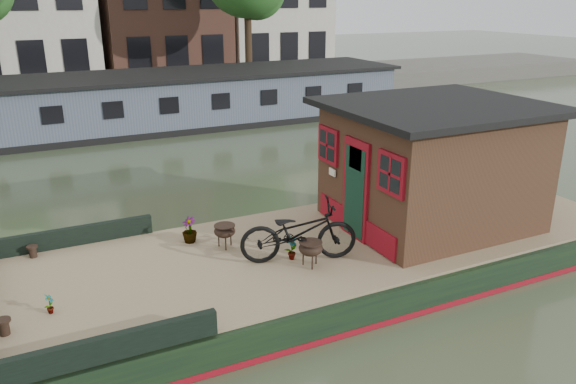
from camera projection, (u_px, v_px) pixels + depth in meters
name	position (u px, v px, depth m)	size (l,w,h in m)	color
ground	(334.00, 271.00, 10.75)	(120.00, 120.00, 0.00)	#313F28
houseboat_hull	(270.00, 273.00, 10.11)	(14.01, 4.02, 0.60)	black
houseboat_deck	(335.00, 242.00, 10.54)	(11.80, 3.80, 0.05)	#8D6F57
bow_bulwark	(42.00, 291.00, 8.39)	(3.00, 4.00, 0.35)	black
cabin	(433.00, 163.00, 11.03)	(4.00, 3.50, 2.42)	black
bicycle	(299.00, 232.00, 9.59)	(0.70, 2.01, 1.06)	black
potted_plant_a	(292.00, 248.00, 9.71)	(0.23, 0.16, 0.43)	#993F2B
potted_plant_d	(189.00, 230.00, 10.39)	(0.27, 0.27, 0.49)	#985929
potted_plant_e	(50.00, 304.00, 8.07)	(0.16, 0.11, 0.31)	brown
brazier_front	(311.00, 254.00, 9.47)	(0.42, 0.42, 0.45)	black
brazier_rear	(225.00, 236.00, 10.18)	(0.41, 0.41, 0.44)	black
bollard_port	(33.00, 252.00, 9.83)	(0.19, 0.19, 0.21)	black
bollard_stbd	(4.00, 327.00, 7.58)	(0.21, 0.21, 0.23)	black
far_houseboat	(157.00, 103.00, 22.32)	(20.40, 4.40, 2.11)	#47515F
quay	(127.00, 92.00, 28.01)	(60.00, 6.00, 0.90)	#47443F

